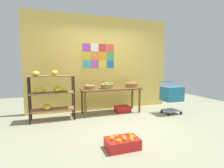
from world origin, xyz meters
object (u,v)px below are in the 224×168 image
(banana_shelf_unit, at_px, (51,92))
(orange_crate_foreground, at_px, (122,143))
(display_table, at_px, (111,91))
(fruit_basket_left, at_px, (90,87))
(fruit_basket_right, at_px, (107,86))
(shopping_cart, at_px, (172,95))
(produce_crate_under_table, at_px, (123,109))
(fruit_basket_back_left, at_px, (132,85))

(banana_shelf_unit, relative_size, orange_crate_foreground, 2.29)
(display_table, distance_m, orange_crate_foreground, 2.23)
(fruit_basket_left, relative_size, orange_crate_foreground, 0.59)
(fruit_basket_right, height_order, shopping_cart, shopping_cart)
(produce_crate_under_table, distance_m, shopping_cart, 1.44)
(fruit_basket_back_left, bearing_deg, fruit_basket_right, -174.71)
(fruit_basket_right, bearing_deg, display_table, 13.40)
(produce_crate_under_table, relative_size, shopping_cart, 0.47)
(fruit_basket_back_left, height_order, orange_crate_foreground, fruit_basket_back_left)
(fruit_basket_back_left, height_order, fruit_basket_left, fruit_basket_back_left)
(fruit_basket_right, relative_size, produce_crate_under_table, 0.91)
(fruit_basket_back_left, bearing_deg, banana_shelf_unit, -175.23)
(banana_shelf_unit, height_order, shopping_cart, banana_shelf_unit)
(orange_crate_foreground, bearing_deg, fruit_basket_right, 78.70)
(produce_crate_under_table, bearing_deg, fruit_basket_right, -178.65)
(fruit_basket_right, height_order, fruit_basket_back_left, fruit_basket_right)
(fruit_basket_left, xyz_separation_m, shopping_cart, (2.16, -0.68, -0.23))
(fruit_basket_left, bearing_deg, fruit_basket_back_left, 1.37)
(banana_shelf_unit, xyz_separation_m, orange_crate_foreground, (1.06, -1.96, -0.61))
(produce_crate_under_table, bearing_deg, display_table, 177.02)
(produce_crate_under_table, bearing_deg, orange_crate_foreground, -113.05)
(banana_shelf_unit, relative_size, produce_crate_under_table, 2.96)
(shopping_cart, bearing_deg, display_table, 155.43)
(banana_shelf_unit, distance_m, fruit_basket_right, 1.48)
(shopping_cart, bearing_deg, banana_shelf_unit, 169.21)
(orange_crate_foreground, relative_size, shopping_cart, 0.60)
(fruit_basket_back_left, height_order, produce_crate_under_table, fruit_basket_back_left)
(fruit_basket_right, distance_m, fruit_basket_back_left, 0.79)
(display_table, relative_size, fruit_basket_back_left, 4.45)
(fruit_basket_back_left, distance_m, orange_crate_foreground, 2.55)
(banana_shelf_unit, bearing_deg, fruit_basket_right, 4.49)
(fruit_basket_left, bearing_deg, fruit_basket_right, -5.08)
(fruit_basket_right, height_order, orange_crate_foreground, fruit_basket_right)
(fruit_basket_left, height_order, orange_crate_foreground, fruit_basket_left)
(fruit_basket_right, bearing_deg, fruit_basket_back_left, 5.29)
(banana_shelf_unit, bearing_deg, fruit_basket_left, 9.03)
(fruit_basket_left, relative_size, produce_crate_under_table, 0.76)
(banana_shelf_unit, height_order, produce_crate_under_table, banana_shelf_unit)
(display_table, xyz_separation_m, fruit_basket_right, (-0.12, -0.03, 0.17))
(banana_shelf_unit, bearing_deg, orange_crate_foreground, -61.51)
(fruit_basket_left, bearing_deg, banana_shelf_unit, -170.97)
(display_table, bearing_deg, produce_crate_under_table, -2.98)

